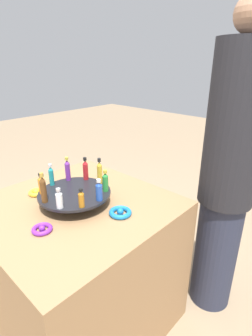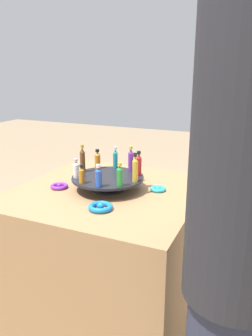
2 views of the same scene
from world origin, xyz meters
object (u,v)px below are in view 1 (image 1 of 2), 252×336
at_px(bottle_amber, 81,199).
at_px(bottle_blue, 99,191).
at_px(ribbon_bow_purple, 42,229).
at_px(person_figure, 228,177).
at_px(bottle_purple, 68,170).
at_px(bottle_brown, 43,189).
at_px(bottle_red, 85,169).
at_px(ribbon_bow_teal, 99,182).
at_px(bottle_teal, 51,175).
at_px(bottle_clear, 59,199).
at_px(ribbon_bow_blue, 120,212).
at_px(bottle_green, 105,181).
at_px(ribbon_bow_gold, 36,192).
at_px(bottle_orange, 42,184).
at_px(display_stand, 75,195).
at_px(bottle_gold, 100,172).

height_order(bottle_amber, bottle_blue, bottle_blue).
bearing_deg(ribbon_bow_purple, person_figure, 155.59).
relative_size(bottle_purple, bottle_brown, 0.90).
xyz_separation_m(bottle_blue, bottle_red, (-0.10, -0.22, 0.01)).
xyz_separation_m(bottle_amber, ribbon_bow_teal, (-0.30, -0.22, -0.10)).
xyz_separation_m(bottle_blue, bottle_teal, (0.06, -0.30, 0.00)).
bearing_deg(bottle_clear, bottle_brown, -78.37).
distance_m(bottle_red, ribbon_bow_blue, 0.33).
bearing_deg(bottle_teal, ribbon_bow_teal, 165.77).
bearing_deg(bottle_green, ribbon_bow_gold, -59.79).
bearing_deg(ribbon_bow_blue, bottle_orange, -59.79).
height_order(bottle_green, ribbon_bow_gold, bottle_green).
distance_m(bottle_amber, ribbon_bow_gold, 0.38).
bearing_deg(bottle_brown, person_figure, 148.07).
distance_m(bottle_green, person_figure, 0.66).
bearing_deg(bottle_red, ribbon_bow_gold, -36.14).
relative_size(bottle_blue, ribbon_bow_teal, 1.37).
distance_m(bottle_purple, bottle_orange, 0.18).
height_order(bottle_blue, bottle_purple, bottle_purple).
distance_m(bottle_green, bottle_teal, 0.29).
xyz_separation_m(bottle_purple, person_figure, (-0.59, 0.62, -0.04)).
height_order(bottle_green, bottle_purple, bottle_purple).
bearing_deg(bottle_amber, display_stand, -114.37).
relative_size(bottle_green, bottle_red, 0.88).
bearing_deg(person_figure, bottle_amber, 10.81).
xyz_separation_m(bottle_gold, bottle_brown, (0.30, -0.03, 0.00)).
xyz_separation_m(display_stand, bottle_teal, (0.03, -0.15, 0.07)).
distance_m(bottle_amber, bottle_brown, 0.18).
distance_m(bottle_blue, bottle_orange, 0.29).
bearing_deg(bottle_green, bottle_gold, -114.37).
distance_m(bottle_purple, bottle_teal, 0.09).
xyz_separation_m(bottle_orange, ribbon_bow_purple, (0.12, 0.19, -0.10)).
relative_size(bottle_purple, ribbon_bow_purple, 1.50).
relative_size(bottle_brown, ribbon_bow_gold, 1.75).
relative_size(ribbon_bow_purple, person_figure, 0.05).
bearing_deg(ribbon_bow_blue, display_stand, -70.44).
bearing_deg(display_stand, bottle_teal, -78.37).
xyz_separation_m(bottle_purple, bottle_orange, (0.18, 0.04, -0.01)).
bearing_deg(bottle_teal, person_figure, 137.17).
xyz_separation_m(bottle_teal, person_figure, (-0.68, 0.63, -0.04)).
bearing_deg(bottle_red, bottle_clear, 29.63).
height_order(bottle_green, person_figure, person_figure).
height_order(bottle_blue, bottle_red, bottle_red).
distance_m(bottle_blue, bottle_red, 0.25).
xyz_separation_m(bottle_purple, bottle_brown, (0.21, 0.12, 0.01)).
bearing_deg(bottle_amber, bottle_clear, -42.37).
height_order(bottle_green, bottle_teal, bottle_teal).
height_order(display_stand, ribbon_bow_gold, display_stand).
bearing_deg(bottle_brown, bottle_orange, -114.37).
relative_size(ribbon_bow_teal, person_figure, 0.04).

